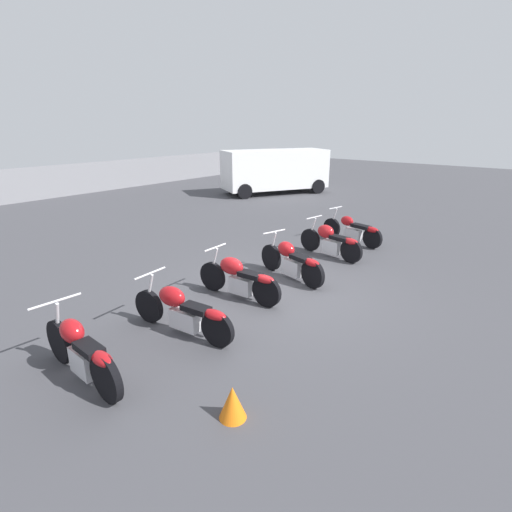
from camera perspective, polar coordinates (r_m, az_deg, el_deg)
ground_plane at (r=8.56m, az=3.63°, el=-5.06°), size 60.00×60.00×0.00m
fence_back at (r=20.58m, az=-32.73°, el=8.22°), size 40.00×0.04×1.51m
motorcycle_slot_0 at (r=6.09m, az=-23.68°, el=-12.45°), size 0.74×2.03×1.03m
motorcycle_slot_1 at (r=6.86m, az=-10.48°, el=-7.71°), size 0.70×2.15×0.97m
motorcycle_slot_2 at (r=8.07m, az=-2.44°, el=-3.12°), size 0.66×2.01×0.99m
motorcycle_slot_3 at (r=9.11m, az=5.15°, el=-0.68°), size 0.77×2.01×1.00m
motorcycle_slot_4 at (r=10.77m, az=10.66°, el=2.14°), size 0.64×1.98×0.99m
motorcycle_slot_5 at (r=12.16m, az=13.71°, el=3.62°), size 0.72×2.08×0.97m
parked_van at (r=20.38m, az=2.72°, el=12.25°), size 5.42×4.12×2.13m
traffic_cone_near at (r=5.13m, az=-3.37°, el=-20.15°), size 0.34×0.34×0.44m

